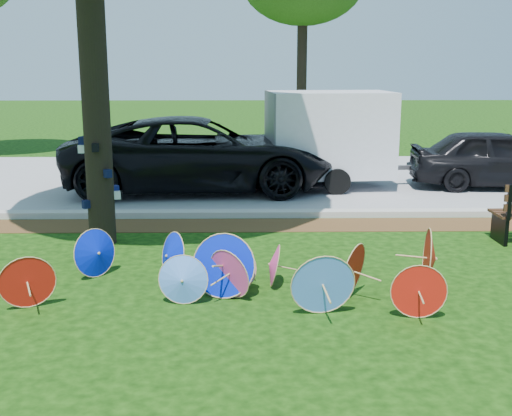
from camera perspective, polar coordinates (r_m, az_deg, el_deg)
The scene contains 8 objects.
ground at distance 7.60m, azimuth -3.57°, elevation -10.03°, with size 90.00×90.00×0.00m, color black.
mulch_strip at distance 11.87m, azimuth -2.62°, elevation -1.55°, with size 90.00×1.00×0.01m, color #472D16.
curb at distance 12.53m, azimuth -2.54°, elevation -0.51°, with size 90.00×0.30×0.12m, color #B7B5AD.
street at distance 16.61m, azimuth -2.16°, elevation 2.60°, with size 90.00×8.00×0.01m, color gray.
parasol_pile at distance 8.28m, azimuth -3.13°, elevation -5.32°, with size 6.69×1.95×0.86m.
black_van at distance 15.03m, azimuth -5.08°, elevation 4.78°, with size 2.86×6.20×1.72m, color black.
dark_pickup at distance 16.40m, azimuth 20.71°, elevation 4.12°, with size 1.66×4.13×1.41m, color black.
cargo_trailer at distance 15.42m, azimuth 6.56°, elevation 6.56°, with size 2.83×1.79×2.58m, color silver.
Camera 1 is at (0.34, -6.99, 2.94)m, focal length 45.00 mm.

